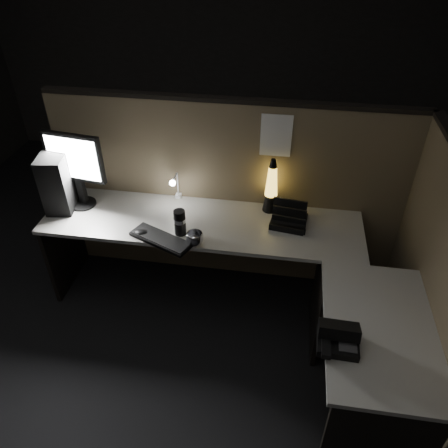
# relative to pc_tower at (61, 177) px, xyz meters

# --- Properties ---
(floor) EXTENTS (6.00, 6.00, 0.00)m
(floor) POSITION_rel_pc_tower_xyz_m (1.22, -0.69, -0.95)
(floor) COLOR black
(floor) RESTS_ON ground
(room_shell) EXTENTS (6.00, 6.00, 6.00)m
(room_shell) POSITION_rel_pc_tower_xyz_m (1.22, -0.69, 0.67)
(room_shell) COLOR silver
(room_shell) RESTS_ON ground
(partition_back) EXTENTS (2.66, 0.06, 1.50)m
(partition_back) POSITION_rel_pc_tower_xyz_m (1.22, 0.24, -0.20)
(partition_back) COLOR brown
(partition_back) RESTS_ON ground
(partition_right) EXTENTS (0.06, 1.66, 1.50)m
(partition_right) POSITION_rel_pc_tower_xyz_m (2.55, -0.59, -0.20)
(partition_right) COLOR brown
(partition_right) RESTS_ON ground
(desk) EXTENTS (2.60, 1.60, 0.73)m
(desk) POSITION_rel_pc_tower_xyz_m (1.40, -0.44, -0.36)
(desk) COLOR #A8A69F
(desk) RESTS_ON ground
(pc_tower) EXTENTS (0.25, 0.43, 0.43)m
(pc_tower) POSITION_rel_pc_tower_xyz_m (0.00, 0.00, 0.00)
(pc_tower) COLOR black
(pc_tower) RESTS_ON desk
(monitor) EXTENTS (0.45, 0.19, 0.58)m
(monitor) POSITION_rel_pc_tower_xyz_m (0.14, -0.01, 0.13)
(monitor) COLOR black
(monitor) RESTS_ON desk
(keyboard) EXTENTS (0.47, 0.32, 0.02)m
(keyboard) POSITION_rel_pc_tower_xyz_m (0.84, -0.35, -0.20)
(keyboard) COLOR black
(keyboard) RESTS_ON desk
(mouse) EXTENTS (0.11, 0.08, 0.04)m
(mouse) POSITION_rel_pc_tower_xyz_m (0.69, -0.31, -0.20)
(mouse) COLOR black
(mouse) RESTS_ON desk
(clip_lamp) EXTENTS (0.05, 0.18, 0.23)m
(clip_lamp) POSITION_rel_pc_tower_xyz_m (0.83, 0.12, -0.08)
(clip_lamp) COLOR white
(clip_lamp) RESTS_ON desk
(organizer) EXTENTS (0.27, 0.25, 0.18)m
(organizer) POSITION_rel_pc_tower_xyz_m (1.69, -0.02, -0.17)
(organizer) COLOR black
(organizer) RESTS_ON desk
(lava_lamp) EXTENTS (0.11, 0.11, 0.42)m
(lava_lamp) POSITION_rel_pc_tower_xyz_m (1.55, 0.13, -0.04)
(lava_lamp) COLOR black
(lava_lamp) RESTS_ON desk
(travel_mug) EXTENTS (0.08, 0.08, 0.19)m
(travel_mug) POSITION_rel_pc_tower_xyz_m (0.96, -0.25, -0.12)
(travel_mug) COLOR black
(travel_mug) RESTS_ON desk
(steel_mug) EXTENTS (0.12, 0.12, 0.09)m
(steel_mug) POSITION_rel_pc_tower_xyz_m (1.08, -0.35, -0.17)
(steel_mug) COLOR #B9B9C0
(steel_mug) RESTS_ON desk
(figurine) EXTENTS (0.06, 0.06, 0.06)m
(figurine) POSITION_rel_pc_tower_xyz_m (1.78, 0.10, -0.16)
(figurine) COLOR yellow
(figurine) RESTS_ON desk
(pinned_paper) EXTENTS (0.21, 0.00, 0.31)m
(pinned_paper) POSITION_rel_pc_tower_xyz_m (1.55, 0.21, 0.35)
(pinned_paper) COLOR white
(pinned_paper) RESTS_ON partition_back
(desk_phone) EXTENTS (0.22, 0.23, 0.13)m
(desk_phone) POSITION_rel_pc_tower_xyz_m (1.98, -1.04, -0.17)
(desk_phone) COLOR black
(desk_phone) RESTS_ON desk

